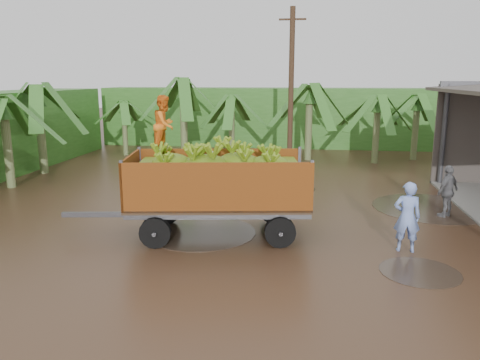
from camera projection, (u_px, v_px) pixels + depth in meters
The scene contains 7 objects.
ground at pixel (307, 220), 14.23m from camera, with size 100.00×100.00×0.00m, color black.
hedge_north at pixel (277, 117), 29.59m from camera, with size 22.00×3.00×3.60m, color #2D661E.
banana_trailer at pixel (218, 183), 12.63m from camera, with size 6.78×3.04×3.80m.
man_blue at pixel (407, 217), 11.51m from camera, with size 0.65×0.43×1.78m, color #7C98E2.
man_grey at pixel (448, 191), 14.41m from camera, with size 0.95×0.40×1.63m, color slate.
utility_pole at pixel (291, 90), 21.15m from camera, with size 1.20×0.24×7.29m.
banana_plants at pixel (184, 132), 20.88m from camera, with size 23.81×21.02×4.33m.
Camera 1 is at (-0.04, -13.78, 4.25)m, focal length 35.00 mm.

